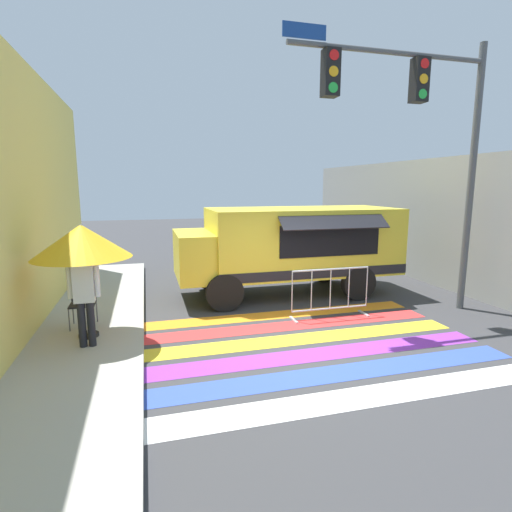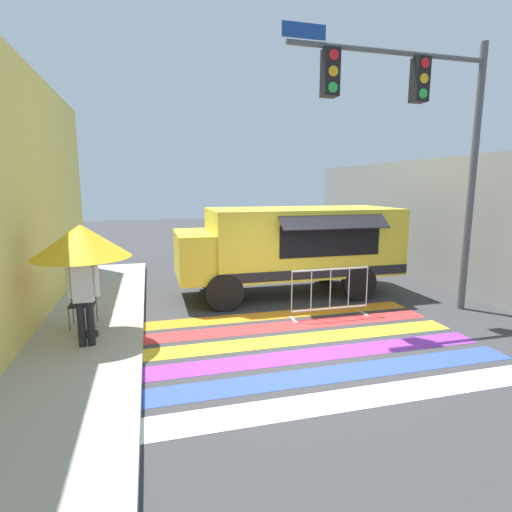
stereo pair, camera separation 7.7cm
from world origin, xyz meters
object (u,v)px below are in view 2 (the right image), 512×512
patio_umbrella (81,241)px  vendor_person (83,292)px  food_truck (286,244)px  folding_chair (83,299)px  traffic_signal_pole (419,119)px  barricade_front (330,294)px

patio_umbrella → vendor_person: patio_umbrella is taller
food_truck → folding_chair: food_truck is taller
traffic_signal_pole → patio_umbrella: bearing=-179.6°
food_truck → vendor_person: bearing=-148.4°
traffic_signal_pole → folding_chair: size_ratio=6.80×
vendor_person → barricade_front: (5.03, 0.76, -0.59)m
food_truck → traffic_signal_pole: bearing=-47.6°
patio_umbrella → vendor_person: size_ratio=1.23×
folding_chair → barricade_front: (5.25, -0.44, -0.15)m
traffic_signal_pole → patio_umbrella: (-6.94, -0.05, -2.42)m
barricade_front → vendor_person: bearing=-171.4°
patio_umbrella → folding_chair: patio_umbrella is taller
food_truck → barricade_front: (0.31, -2.14, -0.85)m
traffic_signal_pole → patio_umbrella: traffic_signal_pole is taller
food_truck → barricade_front: size_ratio=3.17×
patio_umbrella → folding_chair: size_ratio=2.36×
vendor_person → barricade_front: vendor_person is taller
food_truck → folding_chair: bearing=-161.0°
patio_umbrella → traffic_signal_pole: bearing=0.4°
food_truck → patio_umbrella: size_ratio=2.81×
patio_umbrella → folding_chair: 1.45m
traffic_signal_pole → patio_umbrella: size_ratio=2.88×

